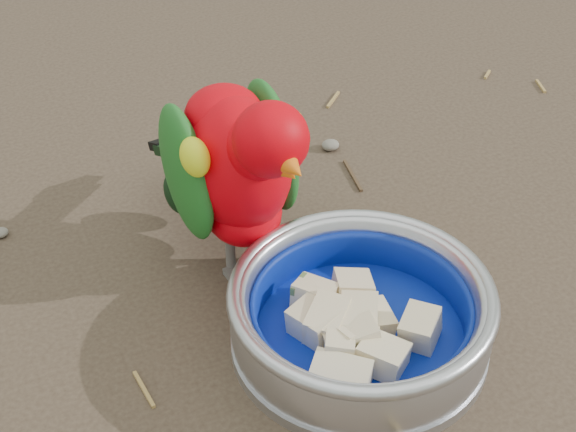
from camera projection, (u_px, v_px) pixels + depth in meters
name	position (u px, v px, depth m)	size (l,w,h in m)	color
ground	(381.00, 354.00, 0.72)	(60.00, 60.00, 0.00)	#453629
food_bowl	(359.00, 338.00, 0.72)	(0.21, 0.21, 0.02)	#B2B2BA
bowl_wall	(361.00, 311.00, 0.70)	(0.21, 0.21, 0.04)	#B2B2BA
fruit_wedges	(361.00, 318.00, 0.71)	(0.13, 0.13, 0.03)	beige
lory_parrot	(239.00, 179.00, 0.75)	(0.11, 0.23, 0.19)	#D2000A
ground_debris	(319.00, 300.00, 0.76)	(0.90, 0.80, 0.01)	#A07D42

